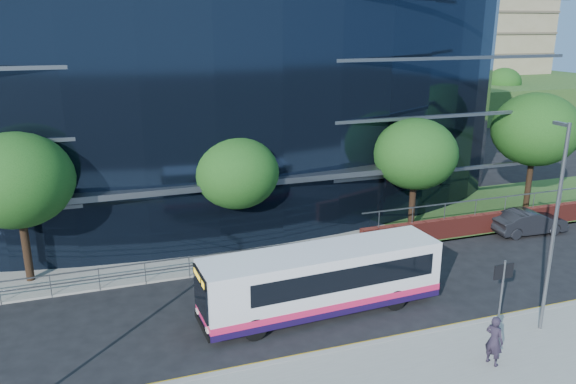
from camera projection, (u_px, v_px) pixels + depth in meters
name	position (u px, v px, depth m)	size (l,w,h in m)	color
ground	(374.00, 330.00, 21.83)	(200.00, 200.00, 0.00)	black
kerb	(387.00, 341.00, 20.90)	(80.00, 0.25, 0.16)	gray
yellow_line_outer	(384.00, 340.00, 21.10)	(80.00, 0.08, 0.01)	gold
yellow_line_inner	(382.00, 338.00, 21.24)	(80.00, 0.08, 0.01)	gold
far_forecourt	(177.00, 246.00, 29.89)	(50.00, 8.00, 0.10)	gray
glass_office	(179.00, 77.00, 37.12)	(44.00, 23.10, 16.00)	black
guard_railings	(145.00, 268.00, 25.42)	(24.00, 0.05, 1.10)	slate
apartment_block	(392.00, 25.00, 80.40)	(60.00, 42.00, 30.00)	#2D511E
street_sign	(503.00, 280.00, 21.18)	(0.85, 0.09, 2.80)	slate
tree_far_a	(16.00, 180.00, 24.49)	(4.95, 4.95, 6.98)	black
tree_far_b	(237.00, 173.00, 28.27)	(4.29, 4.29, 6.05)	black
tree_far_c	(415.00, 154.00, 30.85)	(4.62, 4.62, 6.51)	black
tree_far_d	(536.00, 130.00, 34.39)	(5.28, 5.28, 7.44)	black
tree_dist_e	(401.00, 86.00, 64.22)	(4.62, 4.62, 6.51)	black
tree_dist_f	(504.00, 82.00, 71.13)	(4.29, 4.29, 6.05)	black
streetlight_east	(554.00, 224.00, 20.46)	(0.15, 0.77, 8.00)	slate
city_bus	(324.00, 279.00, 22.86)	(10.16, 2.86, 2.72)	white
parked_car	(529.00, 222.00, 31.61)	(1.48, 4.25, 1.40)	black
pedestrian	(494.00, 340.00, 19.16)	(0.66, 0.43, 1.81)	#261F2E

